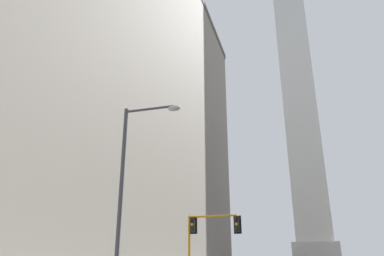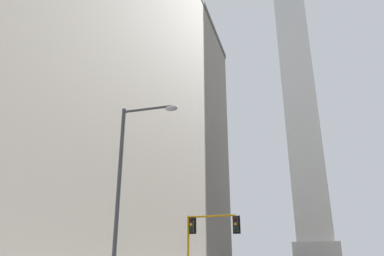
% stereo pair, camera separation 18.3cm
% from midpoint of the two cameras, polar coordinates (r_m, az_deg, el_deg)
% --- Properties ---
extents(building_left, '(21.97, 57.75, 40.45)m').
position_cam_midpoint_polar(building_left, '(44.03, -16.10, 5.10)').
color(building_left, gray).
rests_on(building_left, ground_plane).
extents(obelisk, '(8.36, 8.36, 74.19)m').
position_cam_midpoint_polar(obelisk, '(84.42, 16.14, 3.83)').
color(obelisk, silver).
rests_on(obelisk, ground_plane).
extents(traffic_light_mid_left, '(4.19, 0.50, 5.54)m').
position_cam_midpoint_polar(traffic_light_mid_left, '(29.21, 2.24, -15.73)').
color(traffic_light_mid_left, orange).
rests_on(traffic_light_mid_left, ground_plane).
extents(street_lamp, '(2.96, 0.36, 9.24)m').
position_cam_midpoint_polar(street_lamp, '(17.90, -9.52, -7.77)').
color(street_lamp, '#4C4C51').
rests_on(street_lamp, ground_plane).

